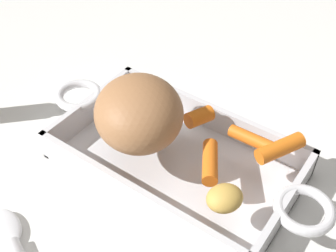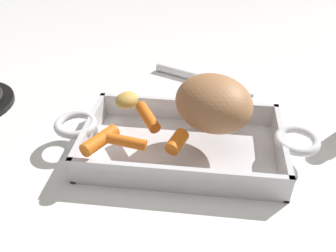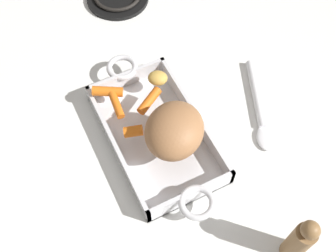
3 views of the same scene
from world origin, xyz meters
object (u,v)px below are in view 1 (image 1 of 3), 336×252
baby_carrot_southwest (210,162)px  potato_near_roast (225,198)px  baby_carrot_northwest (199,117)px  baby_carrot_center_right (251,139)px  pork_roast (139,112)px  roasting_dish (176,157)px  baby_carrot_northeast (280,148)px

baby_carrot_southwest → potato_near_roast: potato_near_roast is taller
baby_carrot_northwest → potato_near_roast: (-0.10, 0.11, 0.00)m
baby_carrot_center_right → baby_carrot_northwest: (0.08, 0.01, 0.00)m
baby_carrot_center_right → baby_carrot_northwest: bearing=4.1°
pork_roast → baby_carrot_center_right: bearing=-150.3°
roasting_dish → baby_carrot_northeast: baby_carrot_northeast is taller
baby_carrot_southwest → baby_carrot_northwest: bearing=-48.2°
baby_carrot_northeast → potato_near_roast: 0.12m
roasting_dish → baby_carrot_northeast: 0.15m
baby_carrot_center_right → potato_near_roast: size_ratio=1.43×
roasting_dish → baby_carrot_northwest: baby_carrot_northwest is taller
pork_roast → baby_carrot_northeast: (-0.17, -0.08, -0.03)m
baby_carrot_center_right → baby_carrot_southwest: 0.07m
baby_carrot_center_right → potato_near_roast: (-0.02, 0.11, 0.01)m
pork_roast → baby_carrot_northwest: size_ratio=3.42×
baby_carrot_northeast → potato_near_roast: (0.02, 0.12, 0.00)m
roasting_dish → baby_carrot_center_right: 0.11m
baby_carrot_center_right → potato_near_roast: bearing=101.3°
pork_roast → baby_carrot_northwest: 0.09m
potato_near_roast → pork_roast: bearing=-13.0°
roasting_dish → pork_roast: bearing=23.0°
pork_roast → baby_carrot_northwest: pork_roast is taller
baby_carrot_center_right → baby_carrot_northeast: size_ratio=0.95×
baby_carrot_southwest → potato_near_roast: bearing=137.0°
pork_roast → baby_carrot_center_right: pork_roast is taller
baby_carrot_northwest → roasting_dish: bearing=84.0°
baby_carrot_southwest → potato_near_roast: size_ratio=1.52×
baby_carrot_center_right → baby_carrot_northwest: 0.08m
baby_carrot_center_right → baby_carrot_northwest: baby_carrot_northwest is taller
baby_carrot_northwest → baby_carrot_southwest: bearing=131.8°
baby_carrot_center_right → baby_carrot_northwest: size_ratio=1.62×
baby_carrot_northwest → potato_near_roast: bearing=134.0°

